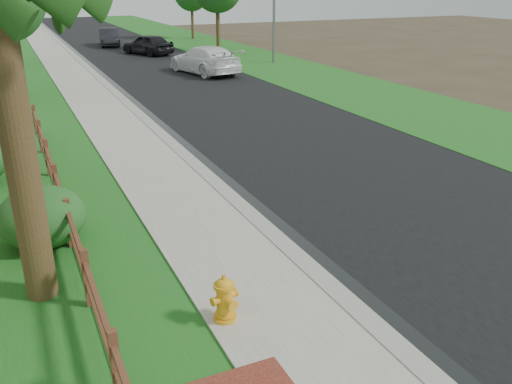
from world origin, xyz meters
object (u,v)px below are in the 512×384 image
ranch_fence (62,200)px  dark_car_mid (148,44)px  fire_hydrant (225,299)px  white_suv (204,60)px

ranch_fence → dark_car_mid: (9.09, 28.34, 0.14)m
fire_hydrant → dark_car_mid: dark_car_mid is taller
fire_hydrant → white_suv: white_suv is taller
fire_hydrant → white_suv: 24.93m
ranch_fence → white_suv: size_ratio=3.11×
fire_hydrant → white_suv: (8.09, 23.58, 0.34)m
white_suv → dark_car_mid: white_suv is taller
white_suv → dark_car_mid: 9.83m
fire_hydrant → ranch_fence: bearing=110.7°
ranch_fence → fire_hydrant: ranch_fence is taller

